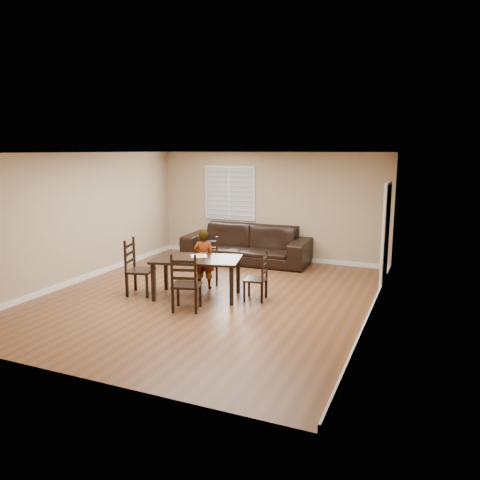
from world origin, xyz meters
name	(u,v)px	position (x,y,z in m)	size (l,w,h in m)	color
ground	(208,297)	(0.00, 0.00, 0.00)	(7.00, 7.00, 0.00)	brown
room	(213,201)	(0.04, 0.18, 1.81)	(6.04, 7.04, 2.72)	tan
dining_table	(197,263)	(-0.19, -0.09, 0.67)	(1.79, 1.27, 0.76)	black
chair_near	(208,262)	(-0.46, 0.90, 0.44)	(0.56, 0.55, 0.97)	black
chair_far	(185,286)	(0.03, -0.93, 0.47)	(0.57, 0.55, 1.03)	black
chair_left	(134,269)	(-1.39, -0.39, 0.49)	(0.56, 0.59, 1.09)	black
chair_right	(261,279)	(1.00, 0.19, 0.41)	(0.43, 0.46, 0.91)	black
child	(204,259)	(-0.33, 0.48, 0.60)	(0.44, 0.29, 1.20)	gray
napkin	(199,256)	(-0.23, 0.08, 0.76)	(0.30, 0.30, 0.00)	beige
donut	(200,255)	(-0.21, 0.09, 0.78)	(0.11, 0.11, 0.04)	#DC8C4F
sofa	(246,244)	(-0.40, 2.89, 0.45)	(3.11, 1.21, 0.91)	black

